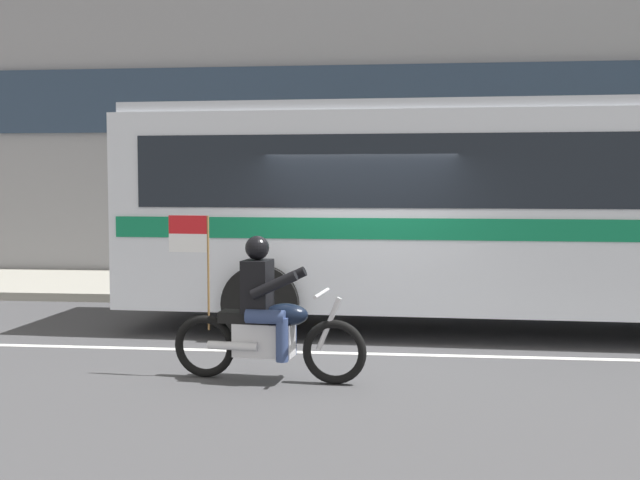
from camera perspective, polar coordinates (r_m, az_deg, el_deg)
The scene contains 7 objects.
ground_plane at distance 10.82m, azimuth 2.78°, elevation -7.31°, with size 60.00×60.00×0.00m, color #3D3D3F.
sidewalk_curb at distance 15.83m, azimuth 3.98°, elevation -3.40°, with size 28.00×3.80×0.15m, color gray.
lane_center_stripe at distance 10.23m, azimuth 2.56°, elevation -7.95°, with size 26.60×0.14×0.01m, color silver.
office_building_facade at distance 18.32m, azimuth 4.39°, elevation 15.06°, with size 28.00×0.89×11.23m.
transit_bus at distance 11.86m, azimuth 13.29°, elevation 2.75°, with size 11.06×2.94×3.22m.
motorcycle_with_rider at distance 8.78m, azimuth -3.81°, elevation -5.57°, with size 2.19×0.65×1.78m.
fire_hydrant at distance 15.19m, azimuth -1.78°, elevation -2.02°, with size 0.22×0.30×0.75m.
Camera 1 is at (0.68, -10.58, 2.14)m, focal length 45.61 mm.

